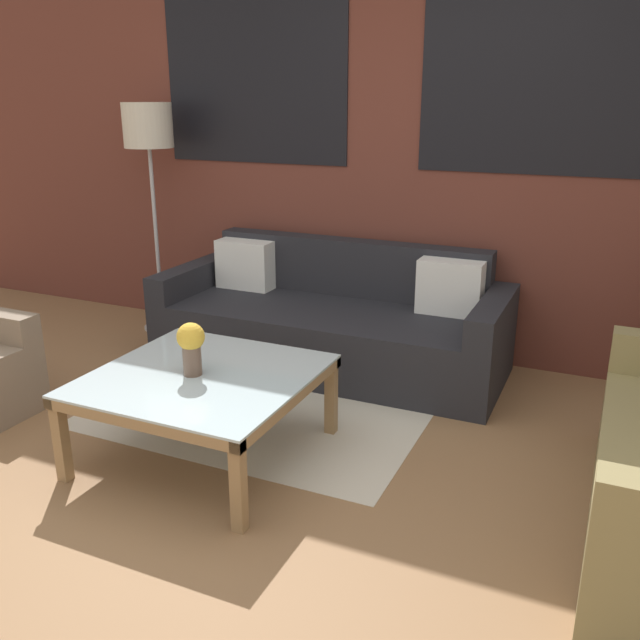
{
  "coord_description": "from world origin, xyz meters",
  "views": [
    {
      "loc": [
        1.51,
        -1.93,
        1.7
      ],
      "look_at": [
        0.07,
        1.24,
        0.55
      ],
      "focal_mm": 38.0,
      "sensor_mm": 36.0,
      "label": 1
    }
  ],
  "objects": [
    {
      "name": "ground_plane",
      "position": [
        0.0,
        0.0,
        0.0
      ],
      "size": [
        16.0,
        16.0,
        0.0
      ],
      "primitive_type": "plane",
      "color": "#8E6642"
    },
    {
      "name": "wall_back_brick",
      "position": [
        0.0,
        2.44,
        1.41
      ],
      "size": [
        8.4,
        0.09,
        2.8
      ],
      "color": "brown",
      "rests_on": "ground_plane"
    },
    {
      "name": "rug",
      "position": [
        -0.24,
        1.19,
        0.0
      ],
      "size": [
        1.83,
        1.41,
        0.0
      ],
      "color": "beige",
      "rests_on": "ground_plane"
    },
    {
      "name": "couch_dark",
      "position": [
        -0.16,
        1.95,
        0.28
      ],
      "size": [
        2.25,
        0.88,
        0.78
      ],
      "color": "#232328",
      "rests_on": "ground_plane"
    },
    {
      "name": "coffee_table",
      "position": [
        -0.24,
        0.58,
        0.38
      ],
      "size": [
        1.02,
        1.02,
        0.43
      ],
      "color": "silver",
      "rests_on": "ground_plane"
    },
    {
      "name": "floor_lamp",
      "position": [
        -1.64,
        2.08,
        1.43
      ],
      "size": [
        0.35,
        0.35,
        1.66
      ],
      "color": "#B2B2B7",
      "rests_on": "ground_plane"
    },
    {
      "name": "flower_vase",
      "position": [
        -0.28,
        0.55,
        0.59
      ],
      "size": [
        0.13,
        0.13,
        0.26
      ],
      "color": "brown",
      "rests_on": "coffee_table"
    }
  ]
}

